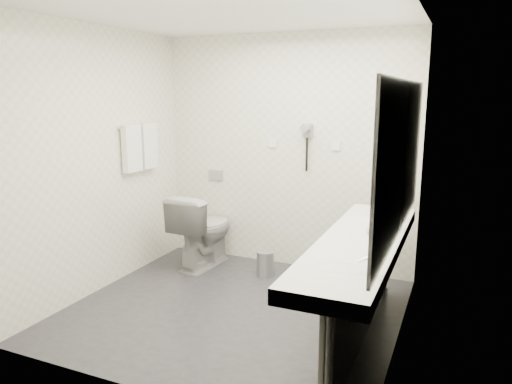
% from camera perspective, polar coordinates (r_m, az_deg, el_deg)
% --- Properties ---
extents(floor, '(2.80, 2.80, 0.00)m').
position_cam_1_polar(floor, '(4.41, -2.64, -13.68)').
color(floor, '#2A2B30').
rests_on(floor, ground).
extents(ceiling, '(2.80, 2.80, 0.00)m').
position_cam_1_polar(ceiling, '(4.03, -2.99, 20.37)').
color(ceiling, white).
rests_on(ceiling, wall_back).
extents(wall_back, '(2.80, 0.00, 2.80)m').
position_cam_1_polar(wall_back, '(5.22, 3.53, 4.63)').
color(wall_back, white).
rests_on(wall_back, floor).
extents(wall_front, '(2.80, 0.00, 2.80)m').
position_cam_1_polar(wall_front, '(2.95, -14.04, -1.20)').
color(wall_front, white).
rests_on(wall_front, floor).
extents(wall_left, '(0.00, 2.60, 2.60)m').
position_cam_1_polar(wall_left, '(4.82, -17.94, 3.49)').
color(wall_left, white).
rests_on(wall_left, floor).
extents(wall_right, '(0.00, 2.60, 2.60)m').
position_cam_1_polar(wall_right, '(3.65, 17.33, 1.05)').
color(wall_right, white).
rests_on(wall_right, floor).
extents(vanity_counter, '(0.55, 2.20, 0.10)m').
position_cam_1_polar(vanity_counter, '(3.60, 12.16, -6.19)').
color(vanity_counter, white).
rests_on(vanity_counter, floor).
extents(vanity_panel, '(0.03, 2.15, 0.75)m').
position_cam_1_polar(vanity_panel, '(3.75, 12.26, -12.43)').
color(vanity_panel, gray).
rests_on(vanity_panel, floor).
extents(vanity_post_near, '(0.06, 0.06, 0.75)m').
position_cam_1_polar(vanity_post_near, '(2.84, 8.43, -20.65)').
color(vanity_post_near, silver).
rests_on(vanity_post_near, floor).
extents(vanity_post_far, '(0.06, 0.06, 0.75)m').
position_cam_1_polar(vanity_post_far, '(4.70, 15.16, -7.52)').
color(vanity_post_far, silver).
rests_on(vanity_post_far, floor).
extents(mirror, '(0.02, 2.20, 1.05)m').
position_cam_1_polar(mirror, '(3.42, 16.90, 3.80)').
color(mirror, '#B2BCC6').
rests_on(mirror, wall_right).
extents(basin_near, '(0.40, 0.31, 0.05)m').
position_cam_1_polar(basin_near, '(2.99, 9.66, -9.15)').
color(basin_near, white).
rests_on(basin_near, vanity_counter).
extents(basin_far, '(0.40, 0.31, 0.05)m').
position_cam_1_polar(basin_far, '(4.21, 13.96, -3.18)').
color(basin_far, white).
rests_on(basin_far, vanity_counter).
extents(faucet_near, '(0.04, 0.04, 0.15)m').
position_cam_1_polar(faucet_near, '(2.92, 13.46, -7.92)').
color(faucet_near, silver).
rests_on(faucet_near, vanity_counter).
extents(faucet_far, '(0.04, 0.04, 0.15)m').
position_cam_1_polar(faucet_far, '(4.16, 16.66, -2.22)').
color(faucet_far, silver).
rests_on(faucet_far, vanity_counter).
extents(soap_bottle_a, '(0.06, 0.06, 0.09)m').
position_cam_1_polar(soap_bottle_a, '(3.68, 14.61, -4.37)').
color(soap_bottle_a, silver).
rests_on(soap_bottle_a, vanity_counter).
extents(soap_bottle_b, '(0.09, 0.09, 0.09)m').
position_cam_1_polar(soap_bottle_b, '(3.70, 13.39, -4.24)').
color(soap_bottle_b, silver).
rests_on(soap_bottle_b, vanity_counter).
extents(soap_bottle_c, '(0.05, 0.05, 0.11)m').
position_cam_1_polar(soap_bottle_c, '(3.56, 13.62, -4.77)').
color(soap_bottle_c, silver).
rests_on(soap_bottle_c, vanity_counter).
extents(glass_left, '(0.07, 0.07, 0.11)m').
position_cam_1_polar(glass_left, '(3.84, 16.33, -3.68)').
color(glass_left, silver).
rests_on(glass_left, vanity_counter).
extents(glass_right, '(0.08, 0.08, 0.11)m').
position_cam_1_polar(glass_right, '(3.94, 15.80, -3.20)').
color(glass_right, silver).
rests_on(glass_right, vanity_counter).
extents(toilet, '(0.52, 0.84, 0.82)m').
position_cam_1_polar(toilet, '(5.35, -6.27, -4.45)').
color(toilet, white).
rests_on(toilet, floor).
extents(flush_plate, '(0.18, 0.02, 0.12)m').
position_cam_1_polar(flush_plate, '(5.60, -4.76, 1.99)').
color(flush_plate, '#B2B5BA').
rests_on(flush_plate, wall_back).
extents(pedal_bin, '(0.23, 0.23, 0.26)m').
position_cam_1_polar(pedal_bin, '(5.10, 1.12, -8.54)').
color(pedal_bin, '#B2B5BA').
rests_on(pedal_bin, floor).
extents(bin_lid, '(0.18, 0.18, 0.02)m').
position_cam_1_polar(bin_lid, '(5.05, 1.13, -7.10)').
color(bin_lid, '#B2B5BA').
rests_on(bin_lid, pedal_bin).
extents(towel_rail, '(0.02, 0.62, 0.02)m').
position_cam_1_polar(towel_rail, '(5.18, -13.70, 7.60)').
color(towel_rail, silver).
rests_on(towel_rail, wall_left).
extents(towel_near, '(0.07, 0.24, 0.48)m').
position_cam_1_polar(towel_near, '(5.08, -14.44, 5.00)').
color(towel_near, white).
rests_on(towel_near, towel_rail).
extents(towel_far, '(0.07, 0.24, 0.48)m').
position_cam_1_polar(towel_far, '(5.31, -12.58, 5.35)').
color(towel_far, white).
rests_on(towel_far, towel_rail).
extents(dryer_cradle, '(0.10, 0.04, 0.14)m').
position_cam_1_polar(dryer_cradle, '(5.09, 6.12, 7.23)').
color(dryer_cradle, gray).
rests_on(dryer_cradle, wall_back).
extents(dryer_barrel, '(0.08, 0.14, 0.08)m').
position_cam_1_polar(dryer_barrel, '(5.02, 5.88, 7.52)').
color(dryer_barrel, gray).
rests_on(dryer_barrel, dryer_cradle).
extents(dryer_cord, '(0.02, 0.02, 0.35)m').
position_cam_1_polar(dryer_cord, '(5.10, 6.01, 4.42)').
color(dryer_cord, black).
rests_on(dryer_cord, dryer_cradle).
extents(switch_plate_a, '(0.09, 0.02, 0.09)m').
position_cam_1_polar(switch_plate_a, '(5.25, 1.96, 5.79)').
color(switch_plate_a, white).
rests_on(switch_plate_a, wall_back).
extents(switch_plate_b, '(0.09, 0.02, 0.09)m').
position_cam_1_polar(switch_plate_b, '(5.04, 9.41, 5.39)').
color(switch_plate_b, white).
rests_on(switch_plate_b, wall_back).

